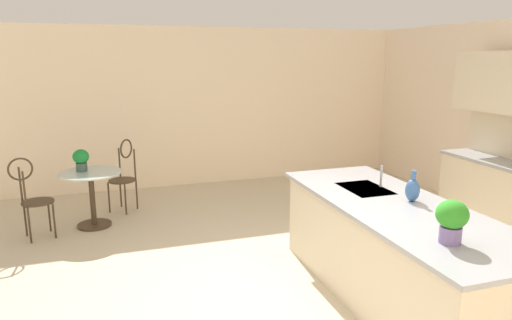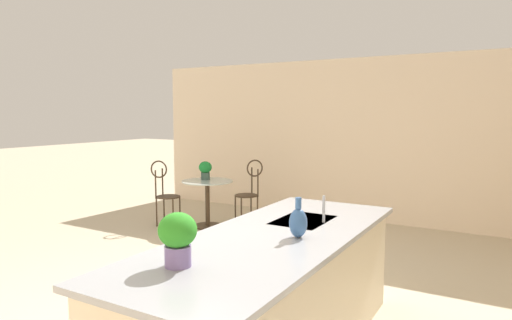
{
  "view_description": "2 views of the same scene",
  "coord_description": "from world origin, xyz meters",
  "px_view_note": "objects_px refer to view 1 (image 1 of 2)",
  "views": [
    {
      "loc": [
        3.64,
        -1.56,
        2.22
      ],
      "look_at": [
        -1.34,
        0.05,
        1.03
      ],
      "focal_mm": 32.31,
      "sensor_mm": 36.0,
      "label": 1
    },
    {
      "loc": [
        3.11,
        2.35,
        1.8
      ],
      "look_at": [
        -1.47,
        -0.31,
        1.25
      ],
      "focal_mm": 31.65,
      "sensor_mm": 36.0,
      "label": 2
    }
  ],
  "objects_px": {
    "chair_near_window": "(124,172)",
    "vase_on_counter": "(413,190)",
    "chair_by_island": "(32,194)",
    "bistro_table": "(92,194)",
    "potted_plant_counter_far": "(452,219)",
    "potted_plant_on_table": "(81,159)"
  },
  "relations": [
    {
      "from": "chair_near_window",
      "to": "chair_by_island",
      "type": "xyz_separation_m",
      "value": [
        0.79,
        -1.12,
        0.0
      ]
    },
    {
      "from": "chair_by_island",
      "to": "vase_on_counter",
      "type": "distance_m",
      "value": 4.4
    },
    {
      "from": "vase_on_counter",
      "to": "chair_by_island",
      "type": "bearing_deg",
      "value": -126.04
    },
    {
      "from": "chair_by_island",
      "to": "potted_plant_on_table",
      "type": "bearing_deg",
      "value": 118.81
    },
    {
      "from": "potted_plant_on_table",
      "to": "potted_plant_counter_far",
      "type": "xyz_separation_m",
      "value": [
        3.8,
        2.62,
        0.19
      ]
    },
    {
      "from": "chair_by_island",
      "to": "potted_plant_on_table",
      "type": "relative_size",
      "value": 3.58
    },
    {
      "from": "potted_plant_counter_far",
      "to": "potted_plant_on_table",
      "type": "bearing_deg",
      "value": -145.38
    },
    {
      "from": "bistro_table",
      "to": "chair_by_island",
      "type": "xyz_separation_m",
      "value": [
        0.22,
        -0.68,
        0.13
      ]
    },
    {
      "from": "bistro_table",
      "to": "potted_plant_on_table",
      "type": "xyz_separation_m",
      "value": [
        -0.09,
        -0.1,
        0.46
      ]
    },
    {
      "from": "chair_near_window",
      "to": "chair_by_island",
      "type": "height_order",
      "value": "same"
    },
    {
      "from": "chair_near_window",
      "to": "bistro_table",
      "type": "bearing_deg",
      "value": -37.48
    },
    {
      "from": "chair_by_island",
      "to": "vase_on_counter",
      "type": "relative_size",
      "value": 3.62
    },
    {
      "from": "chair_near_window",
      "to": "potted_plant_counter_far",
      "type": "bearing_deg",
      "value": 26.0
    },
    {
      "from": "potted_plant_on_table",
      "to": "vase_on_counter",
      "type": "bearing_deg",
      "value": 45.67
    },
    {
      "from": "chair_near_window",
      "to": "vase_on_counter",
      "type": "relative_size",
      "value": 3.62
    },
    {
      "from": "potted_plant_counter_far",
      "to": "vase_on_counter",
      "type": "relative_size",
      "value": 1.1
    },
    {
      "from": "chair_near_window",
      "to": "potted_plant_on_table",
      "type": "distance_m",
      "value": 0.79
    },
    {
      "from": "chair_near_window",
      "to": "vase_on_counter",
      "type": "bearing_deg",
      "value": 35.76
    },
    {
      "from": "chair_by_island",
      "to": "potted_plant_counter_far",
      "type": "distance_m",
      "value": 4.75
    },
    {
      "from": "bistro_table",
      "to": "potted_plant_counter_far",
      "type": "height_order",
      "value": "potted_plant_counter_far"
    },
    {
      "from": "chair_near_window",
      "to": "potted_plant_on_table",
      "type": "xyz_separation_m",
      "value": [
        0.47,
        -0.54,
        0.33
      ]
    },
    {
      "from": "chair_near_window",
      "to": "vase_on_counter",
      "type": "distance_m",
      "value": 4.18
    }
  ]
}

